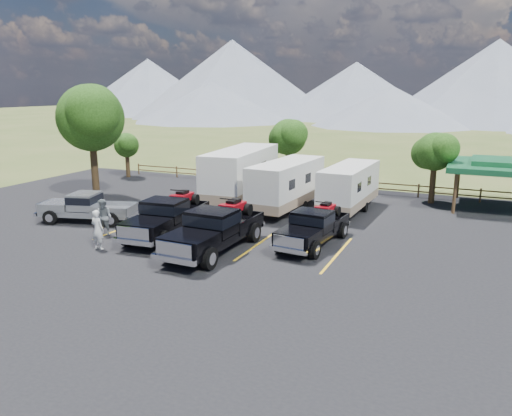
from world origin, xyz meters
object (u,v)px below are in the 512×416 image
at_px(rig_center, 215,228).
at_px(trailer_center, 287,185).
at_px(rig_left, 167,216).
at_px(pickup_silver, 88,207).
at_px(pavilion, 501,166).
at_px(trailer_right, 349,188).
at_px(tree_big_nw, 90,118).
at_px(rig_right, 314,226).
at_px(trailer_left, 241,175).
at_px(person_b, 104,217).
at_px(person_a, 98,230).

relative_size(rig_center, trailer_center, 0.77).
xyz_separation_m(rig_left, pickup_silver, (-5.70, 0.42, -0.17)).
xyz_separation_m(pavilion, trailer_right, (-8.54, -4.54, -1.24)).
xyz_separation_m(tree_big_nw, trailer_center, (13.37, 2.07, -3.94)).
relative_size(rig_right, trailer_left, 0.58).
distance_m(rig_left, trailer_right, 11.65).
height_order(pavilion, person_b, pavilion).
height_order(trailer_center, pickup_silver, trailer_center).
relative_size(tree_big_nw, rig_left, 1.17).
bearing_deg(trailer_center, trailer_right, 24.39).
relative_size(pavilion, pickup_silver, 1.05).
distance_m(rig_left, pickup_silver, 5.71).
bearing_deg(person_a, person_b, -52.71).
relative_size(rig_left, rig_right, 1.13).
height_order(tree_big_nw, rig_right, tree_big_nw).
height_order(pavilion, rig_left, pavilion).
height_order(rig_left, rig_center, rig_center).
bearing_deg(trailer_right, person_a, -124.07).
bearing_deg(tree_big_nw, person_a, -48.39).
height_order(pickup_silver, person_a, person_a).
xyz_separation_m(rig_center, trailer_center, (0.27, 8.86, 0.53)).
xyz_separation_m(trailer_left, pickup_silver, (-5.81, -8.27, -0.98)).
xyz_separation_m(trailer_center, pickup_silver, (-9.45, -7.21, -0.73)).
height_order(trailer_left, trailer_center, trailer_left).
bearing_deg(rig_center, trailer_center, 90.14).
distance_m(tree_big_nw, rig_center, 15.42).
bearing_deg(trailer_center, trailer_left, 167.71).
bearing_deg(person_a, trailer_center, -113.00).
bearing_deg(trailer_center, rig_right, -54.73).
bearing_deg(rig_right, tree_big_nw, 172.34).
relative_size(pavilion, trailer_center, 0.70).
xyz_separation_m(pavilion, trailer_center, (-12.18, -5.90, -1.13)).
relative_size(tree_big_nw, pavilion, 1.26).
xyz_separation_m(rig_center, trailer_right, (3.91, 10.22, 0.42)).
height_order(trailer_center, person_b, trailer_center).
bearing_deg(rig_right, trailer_left, 141.34).
distance_m(pavilion, rig_left, 20.97).
bearing_deg(pickup_silver, pavilion, 105.72).
height_order(rig_center, trailer_center, trailer_center).
bearing_deg(pickup_silver, trailer_right, 107.71).
distance_m(pickup_silver, person_a, 5.40).
distance_m(trailer_left, trailer_right, 7.29).
bearing_deg(tree_big_nw, trailer_center, 8.81).
xyz_separation_m(tree_big_nw, trailer_left, (9.73, 3.13, -3.69)).
xyz_separation_m(tree_big_nw, pavilion, (25.55, 7.97, -2.81)).
relative_size(trailer_left, person_a, 5.34).
height_order(rig_right, pickup_silver, rig_right).
bearing_deg(trailer_center, rig_left, -112.29).
xyz_separation_m(tree_big_nw, person_b, (6.56, -6.88, -4.60)).
bearing_deg(tree_big_nw, pickup_silver, -52.69).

